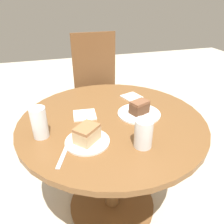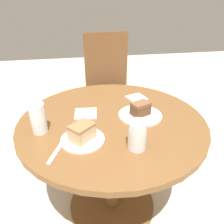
% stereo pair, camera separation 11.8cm
% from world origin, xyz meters
% --- Properties ---
extents(ground_plane, '(8.00, 8.00, 0.00)m').
position_xyz_m(ground_plane, '(0.00, 0.00, 0.00)').
color(ground_plane, beige).
extents(table, '(1.02, 1.02, 0.70)m').
position_xyz_m(table, '(0.00, 0.00, 0.52)').
color(table, brown).
rests_on(table, ground_plane).
extents(chair, '(0.42, 0.42, 1.01)m').
position_xyz_m(chair, '(0.11, 0.84, 0.52)').
color(chair, brown).
rests_on(chair, ground_plane).
extents(plate_near, '(0.21, 0.21, 0.01)m').
position_xyz_m(plate_near, '(-0.17, -0.18, 0.71)').
color(plate_near, white).
rests_on(plate_near, table).
extents(plate_far, '(0.24, 0.24, 0.01)m').
position_xyz_m(plate_far, '(0.16, 0.00, 0.71)').
color(plate_far, white).
rests_on(plate_far, table).
extents(cake_slice_near, '(0.14, 0.13, 0.08)m').
position_xyz_m(cake_slice_near, '(-0.17, -0.18, 0.75)').
color(cake_slice_near, tan).
rests_on(cake_slice_near, plate_near).
extents(cake_slice_far, '(0.12, 0.10, 0.07)m').
position_xyz_m(cake_slice_far, '(0.16, 0.00, 0.75)').
color(cake_slice_far, brown).
rests_on(cake_slice_far, plate_far).
extents(glass_lemonade, '(0.08, 0.08, 0.13)m').
position_xyz_m(glass_lemonade, '(0.06, -0.27, 0.76)').
color(glass_lemonade, beige).
rests_on(glass_lemonade, table).
extents(glass_water, '(0.07, 0.07, 0.15)m').
position_xyz_m(glass_water, '(-0.37, -0.07, 0.77)').
color(glass_water, silver).
rests_on(glass_water, table).
extents(napkin_stack, '(0.13, 0.13, 0.01)m').
position_xyz_m(napkin_stack, '(-0.14, 0.07, 0.70)').
color(napkin_stack, silver).
rests_on(napkin_stack, table).
extents(fork, '(0.08, 0.17, 0.00)m').
position_xyz_m(fork, '(-0.29, -0.24, 0.70)').
color(fork, silver).
rests_on(fork, table).
extents(napkin_side, '(0.14, 0.14, 0.01)m').
position_xyz_m(napkin_side, '(0.20, 0.23, 0.70)').
color(napkin_side, silver).
rests_on(napkin_side, table).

